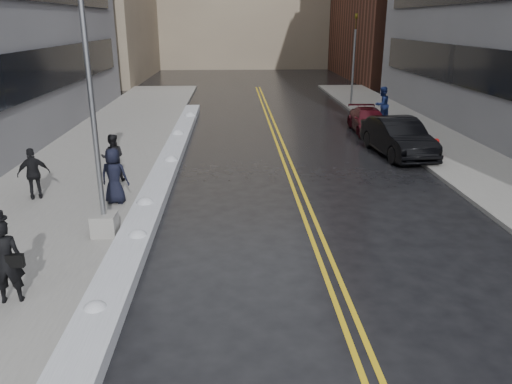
{
  "coord_description": "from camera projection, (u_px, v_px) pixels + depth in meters",
  "views": [
    {
      "loc": [
        0.23,
        -10.69,
        5.69
      ],
      "look_at": [
        0.82,
        2.05,
        1.3
      ],
      "focal_mm": 35.0,
      "sensor_mm": 36.0,
      "label": 1
    }
  ],
  "objects": [
    {
      "name": "pedestrian_b",
      "position": [
        113.0,
        157.0,
        18.01
      ],
      "size": [
        0.9,
        0.73,
        1.72
      ],
      "primitive_type": "imported",
      "rotation": [
        0.0,
        0.0,
        3.24
      ],
      "color": "black",
      "rests_on": "sidewalk_west"
    },
    {
      "name": "sidewalk_west",
      "position": [
        93.0,
        161.0,
        21.11
      ],
      "size": [
        5.5,
        50.0,
        0.15
      ],
      "primitive_type": "cube",
      "color": "gray",
      "rests_on": "ground"
    },
    {
      "name": "lamppost",
      "position": [
        97.0,
        150.0,
        12.86
      ],
      "size": [
        0.65,
        0.65,
        7.62
      ],
      "color": "gray",
      "rests_on": "sidewalk_west"
    },
    {
      "name": "lane_line_right",
      "position": [
        290.0,
        160.0,
        21.5
      ],
      "size": [
        0.12,
        50.0,
        0.01
      ],
      "primitive_type": "cube",
      "color": "gold",
      "rests_on": "ground"
    },
    {
      "name": "snow_ridge",
      "position": [
        165.0,
        171.0,
        19.33
      ],
      "size": [
        0.9,
        30.0,
        0.34
      ],
      "primitive_type": "cube",
      "color": "silver",
      "rests_on": "ground"
    },
    {
      "name": "traffic_signal",
      "position": [
        354.0,
        56.0,
        33.87
      ],
      "size": [
        0.16,
        0.2,
        6.0
      ],
      "color": "gray",
      "rests_on": "sidewalk_east"
    },
    {
      "name": "fire_hydrant",
      "position": [
        436.0,
        146.0,
        21.6
      ],
      "size": [
        0.26,
        0.26,
        0.73
      ],
      "color": "maroon",
      "rests_on": "sidewalk_east"
    },
    {
      "name": "sidewalk_east",
      "position": [
        457.0,
        156.0,
        21.8
      ],
      "size": [
        4.0,
        50.0,
        0.15
      ],
      "primitive_type": "cube",
      "color": "gray",
      "rests_on": "ground"
    },
    {
      "name": "pedestrian_c",
      "position": [
        114.0,
        176.0,
        15.74
      ],
      "size": [
        0.97,
        0.72,
        1.79
      ],
      "primitive_type": "imported",
      "rotation": [
        0.0,
        0.0,
        2.96
      ],
      "color": "black",
      "rests_on": "sidewalk_west"
    },
    {
      "name": "lane_line_left",
      "position": [
        283.0,
        160.0,
        21.49
      ],
      "size": [
        0.12,
        50.0,
        0.01
      ],
      "primitive_type": "cube",
      "color": "gold",
      "rests_on": "ground"
    },
    {
      "name": "pedestrian_east",
      "position": [
        382.0,
        105.0,
        28.4
      ],
      "size": [
        1.23,
        1.16,
        2.02
      ],
      "primitive_type": "imported",
      "rotation": [
        0.0,
        0.0,
        3.67
      ],
      "color": "navy",
      "rests_on": "sidewalk_east"
    },
    {
      "name": "pedestrian_fedora",
      "position": [
        5.0,
        261.0,
        10.11
      ],
      "size": [
        0.74,
        0.56,
        1.83
      ],
      "primitive_type": "imported",
      "rotation": [
        0.0,
        0.0,
        3.34
      ],
      "color": "black",
      "rests_on": "sidewalk_west"
    },
    {
      "name": "pedestrian_d",
      "position": [
        34.0,
        174.0,
        16.14
      ],
      "size": [
        1.08,
        0.76,
        1.7
      ],
      "primitive_type": "imported",
      "rotation": [
        0.0,
        0.0,
        3.53
      ],
      "color": "black",
      "rests_on": "sidewalk_west"
    },
    {
      "name": "car_maroon",
      "position": [
        369.0,
        121.0,
        26.72
      ],
      "size": [
        1.87,
        4.32,
        1.24
      ],
      "primitive_type": "imported",
      "rotation": [
        0.0,
        0.0,
        -0.03
      ],
      "color": "#3E0A12",
      "rests_on": "ground"
    },
    {
      "name": "ground",
      "position": [
        226.0,
        271.0,
        11.94
      ],
      "size": [
        160.0,
        160.0,
        0.0
      ],
      "primitive_type": "plane",
      "color": "black",
      "rests_on": "ground"
    },
    {
      "name": "car_black",
      "position": [
        398.0,
        137.0,
        22.0
      ],
      "size": [
        2.23,
        5.16,
        1.65
      ],
      "primitive_type": "imported",
      "rotation": [
        0.0,
        0.0,
        0.1
      ],
      "color": "black",
      "rests_on": "ground"
    }
  ]
}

